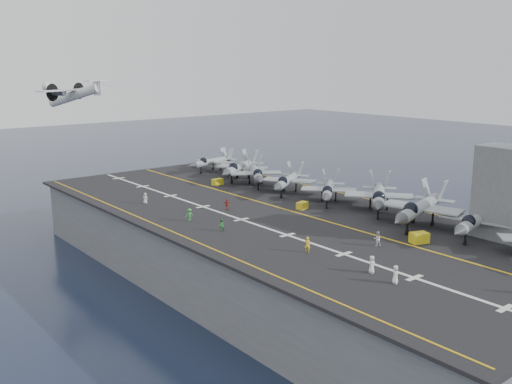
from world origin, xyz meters
TOP-DOWN VIEW (x-y plane):
  - ground at (0.00, 0.00)m, footprint 500.00×500.00m
  - hull at (0.00, 0.00)m, footprint 36.00×90.00m
  - flight_deck at (0.00, 0.00)m, footprint 38.00×92.00m
  - foul_line at (3.00, 0.00)m, footprint 0.35×90.00m
  - landing_centerline at (-6.00, 0.00)m, footprint 0.50×90.00m
  - deck_edge_port at (-17.00, 0.00)m, footprint 0.25×90.00m
  - deck_edge_stbd at (18.50, 0.00)m, footprint 0.25×90.00m
  - fighter_jet_1 at (12.39, -26.22)m, footprint 16.14×12.48m
  - fighter_jet_2 at (10.89, -18.52)m, footprint 18.92×15.21m
  - fighter_jet_3 at (13.09, -9.65)m, footprint 18.62×17.75m
  - fighter_jet_4 at (11.43, -0.67)m, footprint 16.14×15.60m
  - fighter_jet_5 at (11.09, 8.88)m, footprint 16.56×15.10m
  - fighter_jet_6 at (10.93, 17.39)m, footprint 16.03×17.30m
  - fighter_jet_7 at (12.12, 23.95)m, footprint 17.88×16.04m
  - fighter_jet_8 at (12.97, 34.58)m, footprint 14.45×11.26m
  - tow_cart_a at (4.75, -22.94)m, footprint 2.58×2.11m
  - tow_cart_b at (5.30, -0.95)m, footprint 2.11×1.66m
  - tow_cart_c at (5.62, 22.42)m, footprint 2.00×1.36m
  - crew_0 at (-8.85, -29.68)m, footprint 1.40×1.22m
  - crew_1 at (-8.92, -16.78)m, footprint 1.35×1.41m
  - crew_2 at (-11.64, -2.89)m, footprint 1.05×0.73m
  - crew_3 at (-12.26, 4.09)m, footprint 1.32×1.09m
  - crew_4 at (-4.24, 5.87)m, footprint 1.31×1.20m
  - crew_5 at (-12.06, 17.68)m, footprint 1.21×1.27m
  - crew_7 at (-0.42, -20.46)m, footprint 1.35×1.24m
  - transport_plane at (-8.03, 54.80)m, footprint 23.99×21.41m
  - crew_8 at (-8.36, -26.17)m, footprint 1.40×1.22m

SIDE VIEW (x-z plane):
  - ground at x=0.00m, z-range 0.00..0.00m
  - hull at x=0.00m, z-range 0.00..10.00m
  - flight_deck at x=0.00m, z-range 10.00..10.40m
  - foul_line at x=3.00m, z-range 10.41..10.43m
  - landing_centerline at x=-6.00m, z-range 10.41..10.43m
  - deck_edge_port at x=-17.00m, z-range 10.41..10.43m
  - deck_edge_stbd at x=18.50m, z-range 10.41..10.43m
  - tow_cart_b at x=5.30m, z-range 10.40..11.51m
  - tow_cart_c at x=5.62m, z-range 10.40..11.56m
  - tow_cart_a at x=4.75m, z-range 10.40..11.73m
  - crew_2 at x=-11.64m, z-range 10.40..12.09m
  - crew_5 at x=-12.06m, z-range 10.40..12.17m
  - crew_4 at x=-4.24m, z-range 10.40..12.22m
  - crew_7 at x=-0.42m, z-range 10.40..12.28m
  - crew_3 at x=-12.26m, z-range 10.40..12.28m
  - crew_0 at x=-8.85m, z-range 10.40..12.35m
  - crew_8 at x=-8.36m, z-range 10.40..12.35m
  - crew_1 at x=-8.92m, z-range 10.40..12.36m
  - fighter_jet_8 at x=12.97m, z-range 10.40..14.86m
  - fighter_jet_4 at x=11.43m, z-range 10.40..15.09m
  - fighter_jet_5 at x=11.09m, z-range 10.40..15.19m
  - fighter_jet_6 at x=10.93m, z-range 10.40..15.40m
  - fighter_jet_1 at x=12.39m, z-range 10.40..15.40m
  - fighter_jet_7 at x=12.12m, z-range 10.40..15.58m
  - fighter_jet_3 at x=13.09m, z-range 10.40..15.80m
  - fighter_jet_2 at x=10.89m, z-range 10.40..16.12m
  - transport_plane at x=-8.03m, z-range 23.85..28.56m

